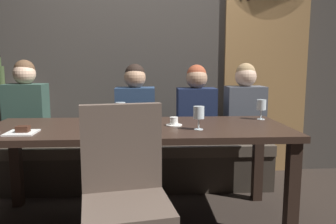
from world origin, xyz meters
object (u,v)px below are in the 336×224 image
(banquette_bench, at_px, (141,165))
(diner_near_end, at_px, (245,105))
(dessert_plate, at_px, (22,131))
(diner_bearded, at_px, (135,106))
(wine_glass_near_left, at_px, (199,114))
(chair_near_side, at_px, (125,186))
(dining_table, at_px, (138,138))
(diner_far_end, at_px, (196,106))
(espresso_cup, at_px, (174,122))
(diner_redhead, at_px, (26,105))
(wine_glass_end_right, at_px, (121,109))
(wine_glass_center_back, at_px, (261,106))
(wine_glass_far_right, at_px, (152,115))
(wine_bottle_pale_label, at_px, (1,76))

(banquette_bench, distance_m, diner_near_end, 1.15)
(dessert_plate, bearing_deg, diner_bearded, 51.82)
(banquette_bench, height_order, wine_glass_near_left, wine_glass_near_left)
(diner_near_end, bearing_deg, chair_near_side, -126.62)
(dining_table, distance_m, diner_far_end, 0.88)
(dining_table, xyz_separation_m, dessert_plate, (-0.75, -0.21, 0.10))
(espresso_cup, bearing_deg, diner_near_end, 42.93)
(diner_redhead, xyz_separation_m, dessert_plate, (0.29, -0.90, -0.06))
(diner_far_end, distance_m, wine_glass_end_right, 0.88)
(chair_near_side, xyz_separation_m, diner_far_end, (0.58, 1.41, 0.24))
(banquette_bench, xyz_separation_m, diner_redhead, (-1.04, -0.01, 0.59))
(wine_glass_center_back, height_order, wine_glass_near_left, same)
(dining_table, height_order, diner_bearded, diner_bearded)
(wine_glass_center_back, bearing_deg, wine_glass_far_right, -153.44)
(dining_table, bearing_deg, diner_near_end, 34.56)
(wine_bottle_pale_label, relative_size, wine_glass_center_back, 1.99)
(chair_near_side, height_order, wine_glass_center_back, chair_near_side)
(diner_far_end, xyz_separation_m, espresso_cup, (-0.26, -0.68, -0.03))
(banquette_bench, xyz_separation_m, diner_bearded, (-0.04, -0.01, 0.57))
(diner_redhead, distance_m, wine_glass_near_left, 1.70)
(banquette_bench, xyz_separation_m, wine_glass_near_left, (0.43, -0.85, 0.62))
(wine_glass_far_right, xyz_separation_m, dessert_plate, (-0.86, -0.00, -0.10))
(diner_near_end, relative_size, espresso_cup, 6.26)
(diner_far_end, relative_size, wine_glass_end_right, 4.49)
(banquette_bench, height_order, wine_bottle_pale_label, wine_bottle_pale_label)
(banquette_bench, xyz_separation_m, espresso_cup, (0.27, -0.69, 0.54))
(wine_glass_far_right, bearing_deg, diner_near_end, 45.11)
(wine_glass_far_right, bearing_deg, wine_glass_end_right, 126.10)
(wine_bottle_pale_label, distance_m, espresso_cup, 2.00)
(wine_glass_end_right, relative_size, wine_glass_far_right, 1.00)
(chair_near_side, relative_size, wine_glass_end_right, 5.98)
(dining_table, bearing_deg, dessert_plate, -164.36)
(wine_glass_center_back, xyz_separation_m, espresso_cup, (-0.74, -0.23, -0.09))
(dessert_plate, bearing_deg, wine_glass_end_right, 27.46)
(wine_glass_center_back, bearing_deg, diner_bearded, 156.58)
(chair_near_side, bearing_deg, diner_near_end, 53.38)
(wine_glass_end_right, bearing_deg, diner_redhead, 147.43)
(banquette_bench, xyz_separation_m, wine_bottle_pale_label, (-1.41, 0.36, 0.84))
(diner_bearded, relative_size, wine_glass_far_right, 4.54)
(wine_glass_center_back, distance_m, wine_glass_near_left, 0.70)
(diner_far_end, distance_m, espresso_cup, 0.73)
(dining_table, height_order, wine_glass_end_right, wine_glass_end_right)
(diner_bearded, bearing_deg, wine_glass_near_left, -60.95)
(diner_bearded, relative_size, espresso_cup, 6.20)
(chair_near_side, bearing_deg, wine_glass_near_left, 49.99)
(diner_redhead, xyz_separation_m, wine_glass_end_right, (0.91, -0.58, 0.04))
(dining_table, bearing_deg, espresso_cup, 1.77)
(banquette_bench, xyz_separation_m, wine_glass_far_right, (0.10, -0.91, 0.62))
(wine_glass_end_right, relative_size, dessert_plate, 0.86)
(wine_glass_near_left, xyz_separation_m, dessert_plate, (-1.18, -0.06, -0.10))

